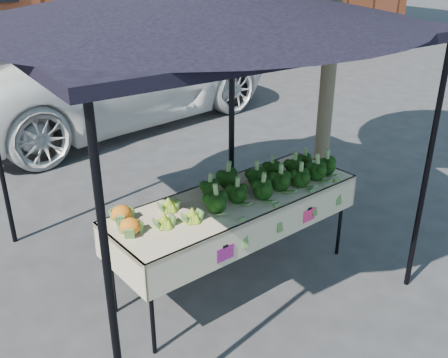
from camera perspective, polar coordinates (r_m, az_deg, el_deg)
ground at (r=5.01m, az=3.60°, el=-11.30°), size 90.00×90.00×0.00m
table at (r=4.76m, az=1.36°, el=-6.86°), size 2.46×1.01×0.90m
canopy at (r=4.66m, az=-3.32°, el=4.96°), size 3.16×3.16×2.74m
broccoli_heap at (r=4.71m, az=4.82°, el=0.42°), size 1.51×0.54×0.22m
romanesco_cluster at (r=4.18m, az=-5.90°, el=-3.37°), size 0.40×0.44×0.17m
cauliflower_pair at (r=4.11m, az=-10.96°, el=-4.37°), size 0.20×0.40×0.15m
street_tree at (r=5.62m, az=12.29°, el=18.87°), size 2.45×2.45×4.83m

